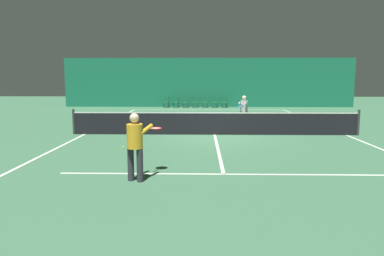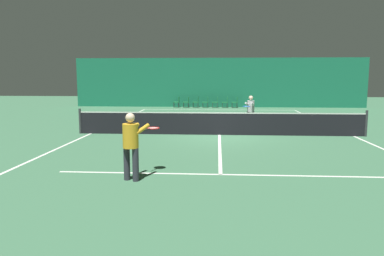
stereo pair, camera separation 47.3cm
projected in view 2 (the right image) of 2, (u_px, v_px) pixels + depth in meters
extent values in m
plane|color=#386647|center=(219.00, 135.00, 15.65)|extent=(60.00, 60.00, 0.00)
cube|color=#196B4C|center=(219.00, 83.00, 29.64)|extent=(23.00, 0.12, 3.88)
cube|color=silver|center=(219.00, 110.00, 27.41)|extent=(11.00, 0.10, 0.00)
cube|color=silver|center=(219.00, 118.00, 21.98)|extent=(8.25, 0.10, 0.00)
cube|color=silver|center=(221.00, 174.00, 9.33)|extent=(8.25, 0.10, 0.00)
cube|color=silver|center=(91.00, 133.00, 16.02)|extent=(0.10, 23.80, 0.00)
cube|color=silver|center=(354.00, 136.00, 15.28)|extent=(0.10, 23.80, 0.00)
cube|color=silver|center=(219.00, 135.00, 15.65)|extent=(0.10, 12.80, 0.00)
cube|color=black|center=(219.00, 124.00, 15.59)|extent=(11.90, 0.02, 0.95)
cube|color=white|center=(220.00, 113.00, 15.53)|extent=(11.90, 0.02, 0.05)
cylinder|color=#333338|center=(80.00, 121.00, 15.98)|extent=(0.10, 0.10, 1.07)
cylinder|color=#333338|center=(366.00, 123.00, 15.18)|extent=(0.10, 0.10, 1.07)
cylinder|color=#2D2D38|center=(127.00, 164.00, 8.80)|extent=(0.20, 0.20, 0.78)
cylinder|color=#2D2D38|center=(136.00, 165.00, 8.69)|extent=(0.20, 0.20, 0.78)
cylinder|color=gold|center=(131.00, 136.00, 8.66)|extent=(0.48, 0.48, 0.56)
sphere|color=beige|center=(130.00, 118.00, 8.60)|extent=(0.22, 0.22, 0.22)
cylinder|color=gold|center=(132.00, 129.00, 8.93)|extent=(0.29, 0.53, 0.23)
cylinder|color=gold|center=(142.00, 129.00, 8.80)|extent=(0.29, 0.53, 0.23)
cylinder|color=black|center=(147.00, 130.00, 9.24)|extent=(0.14, 0.29, 0.03)
torus|color=red|center=(153.00, 128.00, 9.51)|extent=(0.43, 0.43, 0.03)
cylinder|color=silver|center=(153.00, 128.00, 9.51)|extent=(0.36, 0.36, 0.00)
cylinder|color=#2D2D38|center=(253.00, 119.00, 18.05)|extent=(0.18, 0.18, 0.74)
cylinder|color=#2D2D38|center=(248.00, 119.00, 18.13)|extent=(0.18, 0.18, 0.74)
cylinder|color=#B7B7BC|center=(251.00, 106.00, 18.00)|extent=(0.43, 0.43, 0.54)
sphere|color=beige|center=(251.00, 98.00, 17.95)|extent=(0.20, 0.20, 0.20)
cylinder|color=#B7B7BC|center=(253.00, 104.00, 17.71)|extent=(0.23, 0.51, 0.22)
cylinder|color=#B7B7BC|center=(247.00, 104.00, 17.81)|extent=(0.23, 0.51, 0.22)
cylinder|color=black|center=(248.00, 106.00, 17.40)|extent=(0.12, 0.30, 0.03)
torus|color=#1951B2|center=(246.00, 106.00, 17.12)|extent=(0.41, 0.41, 0.03)
cylinder|color=silver|center=(246.00, 106.00, 17.12)|extent=(0.34, 0.34, 0.00)
cylinder|color=#2D2D2D|center=(174.00, 105.00, 29.76)|extent=(0.03, 0.03, 0.39)
cylinder|color=#2D2D2D|center=(174.00, 105.00, 29.38)|extent=(0.03, 0.03, 0.39)
cylinder|color=#2D2D2D|center=(179.00, 105.00, 29.73)|extent=(0.03, 0.03, 0.39)
cylinder|color=#2D2D2D|center=(178.00, 105.00, 29.36)|extent=(0.03, 0.03, 0.39)
cube|color=#196B38|center=(176.00, 102.00, 29.53)|extent=(0.44, 0.44, 0.05)
cube|color=#196B38|center=(179.00, 99.00, 29.48)|extent=(0.04, 0.44, 0.40)
cylinder|color=#2D2D2D|center=(184.00, 105.00, 29.71)|extent=(0.03, 0.03, 0.39)
cylinder|color=#2D2D2D|center=(183.00, 105.00, 29.33)|extent=(0.03, 0.03, 0.39)
cylinder|color=#2D2D2D|center=(189.00, 105.00, 29.68)|extent=(0.03, 0.03, 0.39)
cylinder|color=#2D2D2D|center=(188.00, 105.00, 29.31)|extent=(0.03, 0.03, 0.39)
cube|color=#196B38|center=(186.00, 102.00, 29.48)|extent=(0.44, 0.44, 0.05)
cube|color=#196B38|center=(188.00, 99.00, 29.43)|extent=(0.04, 0.44, 0.40)
cylinder|color=#2D2D2D|center=(193.00, 105.00, 29.66)|extent=(0.03, 0.03, 0.39)
cylinder|color=#2D2D2D|center=(193.00, 105.00, 29.28)|extent=(0.03, 0.03, 0.39)
cylinder|color=#2D2D2D|center=(198.00, 105.00, 29.63)|extent=(0.03, 0.03, 0.39)
cylinder|color=#2D2D2D|center=(198.00, 105.00, 29.26)|extent=(0.03, 0.03, 0.39)
cube|color=#196B38|center=(196.00, 102.00, 29.43)|extent=(0.44, 0.44, 0.05)
cube|color=#196B38|center=(198.00, 99.00, 29.38)|extent=(0.04, 0.44, 0.40)
cylinder|color=#2D2D2D|center=(203.00, 105.00, 29.61)|extent=(0.03, 0.03, 0.39)
cylinder|color=#2D2D2D|center=(203.00, 105.00, 29.23)|extent=(0.03, 0.03, 0.39)
cylinder|color=#2D2D2D|center=(208.00, 105.00, 29.58)|extent=(0.03, 0.03, 0.39)
cylinder|color=#2D2D2D|center=(208.00, 105.00, 29.20)|extent=(0.03, 0.03, 0.39)
cube|color=#196B38|center=(205.00, 102.00, 29.38)|extent=(0.44, 0.44, 0.05)
cube|color=#196B38|center=(208.00, 99.00, 29.33)|extent=(0.04, 0.44, 0.40)
cylinder|color=#2D2D2D|center=(213.00, 105.00, 29.55)|extent=(0.03, 0.03, 0.39)
cylinder|color=#2D2D2D|center=(213.00, 105.00, 29.18)|extent=(0.03, 0.03, 0.39)
cylinder|color=#2D2D2D|center=(217.00, 105.00, 29.53)|extent=(0.03, 0.03, 0.39)
cylinder|color=#2D2D2D|center=(217.00, 105.00, 29.15)|extent=(0.03, 0.03, 0.39)
cube|color=#196B38|center=(215.00, 102.00, 29.32)|extent=(0.44, 0.44, 0.05)
cube|color=#196B38|center=(218.00, 99.00, 29.28)|extent=(0.04, 0.44, 0.40)
cylinder|color=#2D2D2D|center=(222.00, 105.00, 29.50)|extent=(0.03, 0.03, 0.39)
cylinder|color=#2D2D2D|center=(222.00, 105.00, 29.13)|extent=(0.03, 0.03, 0.39)
cylinder|color=#2D2D2D|center=(227.00, 105.00, 29.48)|extent=(0.03, 0.03, 0.39)
cylinder|color=#2D2D2D|center=(227.00, 105.00, 29.10)|extent=(0.03, 0.03, 0.39)
cube|color=#196B38|center=(225.00, 102.00, 29.27)|extent=(0.44, 0.44, 0.05)
cube|color=#196B38|center=(227.00, 100.00, 29.23)|extent=(0.04, 0.44, 0.40)
cylinder|color=#2D2D2D|center=(232.00, 105.00, 29.45)|extent=(0.03, 0.03, 0.39)
cylinder|color=#2D2D2D|center=(232.00, 105.00, 29.08)|extent=(0.03, 0.03, 0.39)
cylinder|color=#2D2D2D|center=(237.00, 105.00, 29.43)|extent=(0.03, 0.03, 0.39)
cylinder|color=#2D2D2D|center=(237.00, 105.00, 29.05)|extent=(0.03, 0.03, 0.39)
cube|color=#196B38|center=(235.00, 102.00, 29.22)|extent=(0.44, 0.44, 0.05)
cube|color=#196B38|center=(237.00, 100.00, 29.18)|extent=(0.04, 0.44, 0.40)
sphere|color=#D1DB33|center=(126.00, 147.00, 12.83)|extent=(0.07, 0.07, 0.07)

